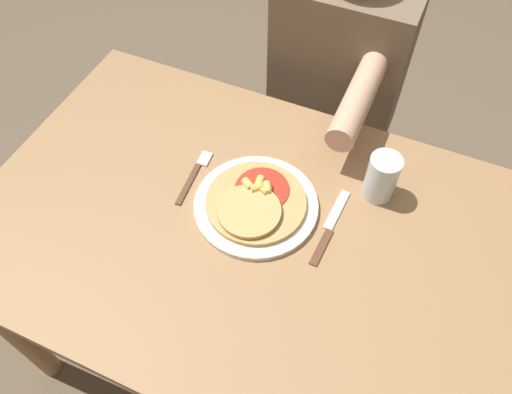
{
  "coord_description": "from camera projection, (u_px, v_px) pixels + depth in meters",
  "views": [
    {
      "loc": [
        0.28,
        -0.55,
        1.71
      ],
      "look_at": [
        0.01,
        0.06,
        0.78
      ],
      "focal_mm": 35.0,
      "sensor_mm": 36.0,
      "label": 1
    }
  ],
  "objects": [
    {
      "name": "pizza",
      "position": [
        255.0,
        202.0,
        1.15
      ],
      "size": [
        0.23,
        0.23,
        0.04
      ],
      "color": "tan",
      "rests_on": "plate"
    },
    {
      "name": "ground_plane",
      "position": [
        247.0,
        338.0,
        1.75
      ],
      "size": [
        8.0,
        8.0,
        0.0
      ],
      "primitive_type": "plane",
      "color": "brown"
    },
    {
      "name": "person_diner",
      "position": [
        337.0,
        80.0,
        1.53
      ],
      "size": [
        0.38,
        0.52,
        1.16
      ],
      "color": "#2D2D38",
      "rests_on": "ground_plane"
    },
    {
      "name": "dining_table",
      "position": [
        243.0,
        248.0,
        1.23
      ],
      "size": [
        1.25,
        0.83,
        0.74
      ],
      "color": "#9E754C",
      "rests_on": "ground_plane"
    },
    {
      "name": "fork",
      "position": [
        195.0,
        173.0,
        1.23
      ],
      "size": [
        0.03,
        0.18,
        0.0
      ],
      "color": "brown",
      "rests_on": "dining_table"
    },
    {
      "name": "knife",
      "position": [
        329.0,
        228.0,
        1.14
      ],
      "size": [
        0.03,
        0.22,
        0.0
      ],
      "color": "brown",
      "rests_on": "dining_table"
    },
    {
      "name": "drinking_glass",
      "position": [
        382.0,
        177.0,
        1.15
      ],
      "size": [
        0.07,
        0.07,
        0.12
      ],
      "color": "silver",
      "rests_on": "dining_table"
    },
    {
      "name": "plate",
      "position": [
        256.0,
        205.0,
        1.17
      ],
      "size": [
        0.29,
        0.29,
        0.01
      ],
      "color": "silver",
      "rests_on": "dining_table"
    }
  ]
}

